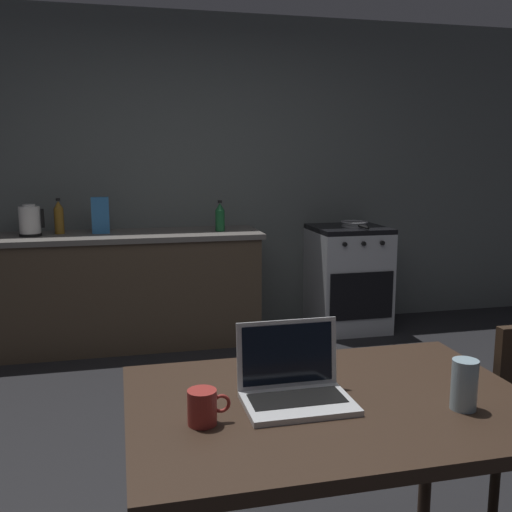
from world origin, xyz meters
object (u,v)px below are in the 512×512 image
Objects in this scene: coffee_mug at (203,407)px; cereal_box at (100,215)px; dining_table at (330,422)px; stove_oven at (348,278)px; drinking_glass at (464,385)px; electric_kettle at (30,221)px; bottle at (220,217)px; laptop at (295,386)px; bottle_b at (59,217)px; frying_pan at (355,224)px.

coffee_mug is 3.10m from cereal_box.
stove_oven is at bearing 66.77° from dining_table.
drinking_glass reaches higher than stove_oven.
coffee_mug is 0.76m from drinking_glass.
stove_oven reaches higher than coffee_mug.
cereal_box is at bearing 2.27° from electric_kettle.
bottle is at bearing 86.69° from dining_table.
laptop is 1.18× the size of bottle_b.
electric_kettle reaches higher than drinking_glass.
laptop reaches higher than stove_oven.
cereal_box is at bearing -11.05° from bottle_b.
bottle_b reaches higher than stove_oven.
cereal_box is (-1.09, 3.15, 0.20)m from drinking_glass.
drinking_glass reaches higher than dining_table.
coffee_mug is at bearing -74.50° from electric_kettle.
cereal_box is (-0.74, 2.99, 0.35)m from dining_table.
bottle_b reaches higher than electric_kettle.
laptop is at bearing -115.95° from frying_pan.
laptop is at bearing -72.89° from bottle_b.
bottle reaches higher than frying_pan.
bottle_b reaches higher than laptop.
laptop is 0.30m from coffee_mug.
laptop is (-1.39, -2.96, 0.35)m from stove_oven.
cereal_box is (-2.06, 0.05, 0.11)m from frying_pan.
drinking_glass is (1.60, -3.13, -0.18)m from electric_kettle.
bottle is 1.15m from frying_pan.
coffee_mug is at bearing -78.30° from bottle_b.
bottle_b is (-2.32, 0.08, 0.57)m from stove_oven.
cereal_box reaches higher than stove_oven.
dining_table is at bearing -67.27° from electric_kettle.
stove_oven is at bearing -2.03° from bottle_b.
cereal_box reaches higher than dining_table.
bottle is at bearing -177.54° from stove_oven.
dining_table is 0.43m from coffee_mug.
frying_pan is at bearing -34.95° from stove_oven.
drinking_glass is at bearing -86.64° from bottle.
laptop is 2.66× the size of coffee_mug.
stove_oven is 3.50m from coffee_mug.
drinking_glass is (-0.97, -3.10, -0.09)m from frying_pan.
laptop reaches higher than dining_table.
bottle_b is at bearing 22.04° from electric_kettle.
frying_pan is 3.25m from drinking_glass.
cereal_box is at bearing 103.91° from dining_table.
frying_pan is (2.56, -0.03, -0.09)m from electric_kettle.
drinking_glass is (-0.93, -3.13, 0.38)m from stove_oven.
stove_oven is 0.72× the size of dining_table.
cereal_box is (-0.91, 0.07, 0.03)m from bottle.
bottle is 0.87× the size of cereal_box.
frying_pan is (0.04, -0.03, 0.47)m from stove_oven.
bottle is 2.02× the size of coffee_mug.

